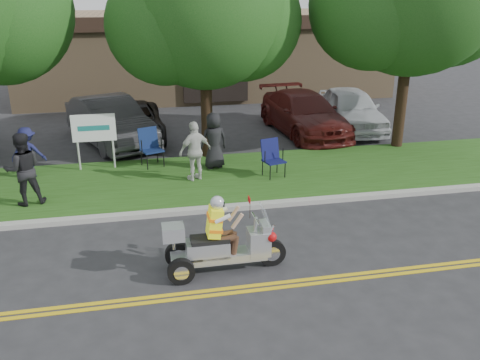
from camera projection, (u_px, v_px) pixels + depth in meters
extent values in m
plane|color=#28282B|center=(235.00, 276.00, 9.70)|extent=(120.00, 120.00, 0.00)
cube|color=gold|center=(242.00, 292.00, 9.16)|extent=(60.00, 0.10, 0.01)
cube|color=gold|center=(240.00, 287.00, 9.31)|extent=(60.00, 0.10, 0.01)
cube|color=#A8A89E|center=(212.00, 209.00, 12.47)|extent=(60.00, 0.25, 0.12)
cube|color=#224913|center=(200.00, 179.00, 14.44)|extent=(60.00, 4.00, 0.10)
cube|color=#9E7F5B|center=(203.00, 52.00, 26.78)|extent=(18.00, 8.00, 4.00)
cube|color=black|center=(215.00, 23.00, 22.46)|extent=(18.00, 0.30, 0.60)
cylinder|color=#332114|center=(206.00, 94.00, 15.65)|extent=(0.36, 0.36, 4.20)
sphere|color=#1A4B15|center=(204.00, 6.00, 14.75)|extent=(4.80, 4.80, 4.80)
sphere|color=#1A4B15|center=(242.00, 22.00, 15.40)|extent=(3.60, 3.60, 3.60)
sphere|color=#1A4B15|center=(164.00, 26.00, 14.52)|extent=(3.36, 3.36, 3.36)
cylinder|color=#332114|center=(404.00, 79.00, 16.58)|extent=(0.36, 0.36, 4.76)
sphere|color=#1A4B15|center=(448.00, 1.00, 16.28)|extent=(4.20, 4.20, 4.20)
sphere|color=#1A4B15|center=(373.00, 5.00, 15.33)|extent=(3.92, 3.92, 3.92)
cylinder|color=silver|center=(79.00, 155.00, 14.91)|extent=(0.06, 0.06, 1.10)
cylinder|color=silver|center=(114.00, 153.00, 15.10)|extent=(0.06, 0.06, 1.10)
cube|color=white|center=(94.00, 128.00, 14.72)|extent=(1.25, 0.06, 0.80)
cylinder|color=black|center=(272.00, 253.00, 9.98)|extent=(0.54, 0.13, 0.54)
cylinder|color=black|center=(181.00, 272.00, 9.34)|extent=(0.51, 0.14, 0.51)
cylinder|color=black|center=(178.00, 255.00, 9.94)|extent=(0.51, 0.14, 0.51)
cube|color=#B8BAC2|center=(222.00, 256.00, 9.78)|extent=(1.73, 0.42, 0.16)
cube|color=#B8BAC2|center=(208.00, 249.00, 9.66)|extent=(0.82, 0.42, 0.32)
cube|color=black|center=(210.00, 239.00, 9.60)|extent=(0.73, 0.38, 0.09)
cube|color=#B8BAC2|center=(259.00, 242.00, 9.83)|extent=(0.41, 0.44, 0.50)
cube|color=silver|center=(265.00, 216.00, 9.67)|extent=(0.17, 0.42, 0.44)
cube|color=#B8BAC2|center=(173.00, 232.00, 9.40)|extent=(0.41, 0.38, 0.27)
sphere|color=#B20C0F|center=(271.00, 236.00, 9.70)|extent=(0.20, 0.20, 0.20)
cube|color=yellow|center=(215.00, 222.00, 9.49)|extent=(0.31, 0.36, 0.59)
sphere|color=silver|center=(217.00, 203.00, 9.37)|extent=(0.26, 0.26, 0.26)
cylinder|color=black|center=(270.00, 173.00, 14.16)|extent=(0.03, 0.03, 0.44)
cylinder|color=black|center=(285.00, 170.00, 14.36)|extent=(0.03, 0.03, 0.44)
cylinder|color=black|center=(263.00, 168.00, 14.53)|extent=(0.03, 0.03, 0.44)
cylinder|color=black|center=(277.00, 165.00, 14.73)|extent=(0.03, 0.03, 0.44)
cube|color=#0F1348|center=(274.00, 161.00, 14.36)|extent=(0.66, 0.63, 0.04)
cube|color=#0F1348|center=(270.00, 149.00, 14.46)|extent=(0.58, 0.30, 0.60)
cylinder|color=black|center=(147.00, 162.00, 14.97)|extent=(0.03, 0.03, 0.48)
cylinder|color=black|center=(164.00, 159.00, 15.22)|extent=(0.03, 0.03, 0.48)
cylinder|color=black|center=(141.00, 158.00, 15.35)|extent=(0.03, 0.03, 0.48)
cylinder|color=black|center=(158.00, 155.00, 15.60)|extent=(0.03, 0.03, 0.48)
cube|color=#10214F|center=(152.00, 150.00, 15.20)|extent=(0.75, 0.71, 0.04)
cube|color=#10214F|center=(148.00, 138.00, 15.29)|extent=(0.62, 0.37, 0.65)
imported|color=black|center=(23.00, 169.00, 12.36)|extent=(1.03, 0.89, 1.82)
imported|color=silver|center=(195.00, 151.00, 14.00)|extent=(1.06, 0.76, 1.67)
imported|color=#1A1C49|center=(28.00, 153.00, 14.21)|extent=(0.98, 0.61, 1.46)
imported|color=black|center=(214.00, 141.00, 14.96)|extent=(0.92, 0.70, 1.67)
imported|color=#2E2E30|center=(110.00, 121.00, 17.64)|extent=(3.47, 5.21, 1.62)
imported|color=black|center=(132.00, 122.00, 18.26)|extent=(2.28, 4.67, 1.28)
imported|color=#491411|center=(304.00, 113.00, 19.02)|extent=(2.62, 5.39, 1.51)
imported|color=silver|center=(350.00, 109.00, 19.54)|extent=(2.29, 4.80, 1.58)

